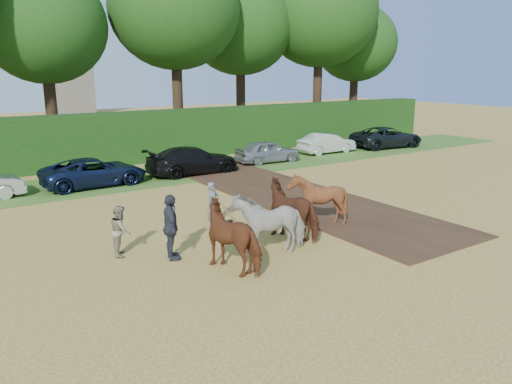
# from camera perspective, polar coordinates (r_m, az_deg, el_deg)

# --- Properties ---
(ground) EXTENTS (120.00, 120.00, 0.00)m
(ground) POSITION_cam_1_polar(r_m,az_deg,el_deg) (16.41, 14.73, -6.01)
(ground) COLOR gold
(ground) RESTS_ON ground
(earth_strip) EXTENTS (4.50, 17.00, 0.05)m
(earth_strip) POSITION_cam_1_polar(r_m,az_deg,el_deg) (22.28, 3.86, -0.24)
(earth_strip) COLOR #472D1C
(earth_strip) RESTS_ON ground
(grass_verge) EXTENTS (50.00, 5.00, 0.03)m
(grass_verge) POSITION_cam_1_polar(r_m,az_deg,el_deg) (27.33, -7.67, 2.29)
(grass_verge) COLOR #38601E
(grass_verge) RESTS_ON ground
(hedgerow) EXTENTS (46.00, 1.60, 3.00)m
(hedgerow) POSITION_cam_1_polar(r_m,az_deg,el_deg) (31.15, -11.46, 6.33)
(hedgerow) COLOR #14380F
(hedgerow) RESTS_ON ground
(spectator_near) EXTENTS (0.81, 0.91, 1.53)m
(spectator_near) POSITION_cam_1_polar(r_m,az_deg,el_deg) (15.48, -15.20, -4.26)
(spectator_near) COLOR #A09A7D
(spectator_near) RESTS_ON ground
(spectator_far) EXTENTS (0.75, 1.24, 1.97)m
(spectator_far) POSITION_cam_1_polar(r_m,az_deg,el_deg) (14.72, -9.70, -4.01)
(spectator_far) COLOR #282B36
(spectator_far) RESTS_ON ground
(plough_team) EXTENTS (6.32, 5.28, 1.89)m
(plough_team) POSITION_cam_1_polar(r_m,az_deg,el_deg) (15.90, 2.78, -2.64)
(plough_team) COLOR brown
(plough_team) RESTS_ON ground
(parked_cars) EXTENTS (36.41, 3.23, 1.47)m
(parked_cars) POSITION_cam_1_polar(r_m,az_deg,el_deg) (27.46, -5.64, 3.87)
(parked_cars) COLOR silver
(parked_cars) RESTS_ON ground
(treeline) EXTENTS (48.70, 10.60, 14.21)m
(treeline) POSITION_cam_1_polar(r_m,az_deg,el_deg) (33.50, -17.17, 19.34)
(treeline) COLOR #382616
(treeline) RESTS_ON ground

